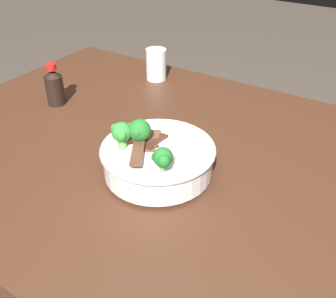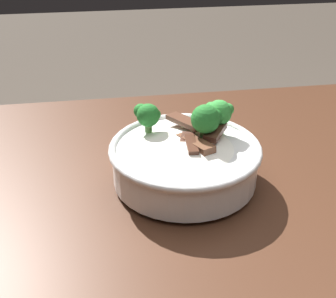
% 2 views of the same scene
% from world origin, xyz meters
% --- Properties ---
extents(dining_table, '(1.23, 0.94, 0.79)m').
position_xyz_m(dining_table, '(0.00, 0.00, 0.66)').
color(dining_table, '#472819').
rests_on(dining_table, ground).
extents(rice_bowl, '(0.25, 0.25, 0.13)m').
position_xyz_m(rice_bowl, '(-0.08, 0.09, 0.84)').
color(rice_bowl, white).
rests_on(rice_bowl, dining_table).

